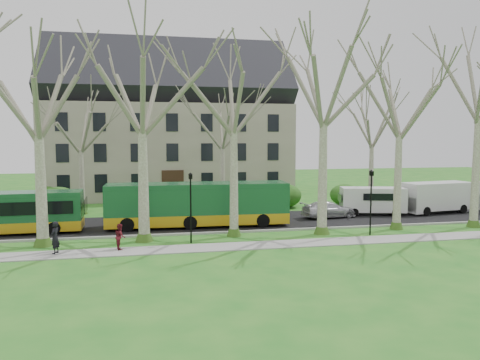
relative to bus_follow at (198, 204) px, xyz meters
name	(u,v)px	position (x,y,z in m)	size (l,w,h in m)	color
ground	(280,236)	(4.98, -4.18, -1.69)	(120.00, 120.00, 0.00)	#237220
sidewalk	(291,244)	(4.98, -6.68, -1.66)	(70.00, 2.00, 0.06)	gray
road	(260,221)	(4.98, 1.32, -1.66)	(80.00, 8.00, 0.06)	black
curb	(274,230)	(4.98, -2.68, -1.62)	(80.00, 0.25, 0.14)	#A5A39E
building	(169,123)	(-1.02, 19.82, 6.37)	(26.50, 12.20, 16.00)	gray
tree_row_verge	(279,130)	(4.98, -3.88, 5.31)	(49.00, 7.00, 14.00)	gray
tree_row_far	(230,143)	(3.65, 6.82, 4.31)	(33.00, 7.00, 12.00)	gray
lamp_row	(284,199)	(4.98, -5.18, 0.88)	(36.22, 0.22, 4.30)	black
hedges	(190,196)	(0.31, 9.82, -0.69)	(30.60, 8.60, 2.00)	#1B5819
bus_follow	(198,204)	(0.00, 0.00, 0.00)	(13.08, 2.72, 3.27)	#17512A
sedan	(329,210)	(10.74, 1.50, -0.98)	(1.83, 4.50, 1.31)	silver
van_a	(373,201)	(14.91, 2.12, -0.50)	(5.22, 1.90, 2.28)	silver
van_b	(437,198)	(20.76, 1.93, -0.32)	(6.01, 2.18, 2.62)	silver
pedestrian_a	(55,238)	(-8.74, -6.47, -0.73)	(0.66, 0.43, 1.81)	black
pedestrian_b	(120,236)	(-5.22, -6.15, -0.88)	(0.73, 0.57, 1.51)	maroon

